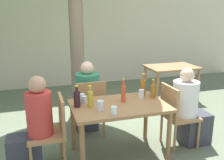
% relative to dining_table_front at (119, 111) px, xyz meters
% --- Properties ---
extents(ground_plane, '(30.00, 30.00, 0.00)m').
position_rel_dining_table_front_xyz_m(ground_plane, '(0.00, 0.00, -0.65)').
color(ground_plane, '#667056').
extents(cafe_building_wall, '(10.00, 0.08, 2.80)m').
position_rel_dining_table_front_xyz_m(cafe_building_wall, '(0.00, 3.76, 0.75)').
color(cafe_building_wall, beige).
rests_on(cafe_building_wall, ground_plane).
extents(dining_table_front, '(1.24, 0.81, 0.74)m').
position_rel_dining_table_front_xyz_m(dining_table_front, '(0.00, 0.00, 0.00)').
color(dining_table_front, '#996B42').
rests_on(dining_table_front, ground_plane).
extents(dining_table_back, '(1.12, 0.75, 0.74)m').
position_rel_dining_table_front_xyz_m(dining_table_back, '(1.93, 1.94, -0.01)').
color(dining_table_back, '#996B42').
rests_on(dining_table_back, ground_plane).
extents(patio_chair_0, '(0.44, 0.44, 0.92)m').
position_rel_dining_table_front_xyz_m(patio_chair_0, '(-0.85, 0.00, -0.12)').
color(patio_chair_0, '#A87A4C').
rests_on(patio_chair_0, ground_plane).
extents(patio_chair_1, '(0.44, 0.44, 0.92)m').
position_rel_dining_table_front_xyz_m(patio_chair_1, '(0.85, 0.00, -0.12)').
color(patio_chair_1, '#A87A4C').
rests_on(patio_chair_1, ground_plane).
extents(patio_chair_2, '(0.44, 0.44, 0.92)m').
position_rel_dining_table_front_xyz_m(patio_chair_2, '(-0.25, 0.64, -0.12)').
color(patio_chair_2, '#A87A4C').
rests_on(patio_chair_2, ground_plane).
extents(person_seated_0, '(0.55, 0.30, 1.20)m').
position_rel_dining_table_front_xyz_m(person_seated_0, '(-1.09, -0.00, -0.12)').
color(person_seated_0, '#383842').
rests_on(person_seated_0, ground_plane).
extents(person_seated_1, '(0.58, 0.36, 1.16)m').
position_rel_dining_table_front_xyz_m(person_seated_1, '(1.09, -0.00, -0.13)').
color(person_seated_1, '#383842').
rests_on(person_seated_1, ground_plane).
extents(person_seated_2, '(0.37, 0.59, 1.18)m').
position_rel_dining_table_front_xyz_m(person_seated_2, '(-0.25, 0.87, -0.11)').
color(person_seated_2, '#383842').
rests_on(person_seated_2, ground_plane).
extents(amber_bottle_0, '(0.08, 0.08, 0.32)m').
position_rel_dining_table_front_xyz_m(amber_bottle_0, '(0.45, 0.24, 0.22)').
color(amber_bottle_0, '#9E661E').
rests_on(amber_bottle_0, dining_table_front).
extents(soda_bottle_1, '(0.06, 0.06, 0.32)m').
position_rel_dining_table_front_xyz_m(soda_bottle_1, '(0.08, 0.07, 0.22)').
color(soda_bottle_1, '#DB4C2D').
rests_on(soda_bottle_1, dining_table_front).
extents(wine_bottle_2, '(0.08, 0.08, 0.28)m').
position_rel_dining_table_front_xyz_m(wine_bottle_2, '(-0.53, 0.07, 0.20)').
color(wine_bottle_2, '#331923').
rests_on(wine_bottle_2, dining_table_front).
extents(amber_bottle_3, '(0.08, 0.08, 0.27)m').
position_rel_dining_table_front_xyz_m(amber_bottle_3, '(0.54, 0.10, 0.20)').
color(amber_bottle_3, '#9E661E').
rests_on(amber_bottle_3, dining_table_front).
extents(oil_cruet_4, '(0.07, 0.07, 0.28)m').
position_rel_dining_table_front_xyz_m(oil_cruet_4, '(-0.37, 0.02, 0.20)').
color(oil_cruet_4, gold).
rests_on(oil_cruet_4, dining_table_front).
extents(drinking_glass_0, '(0.08, 0.08, 0.12)m').
position_rel_dining_table_front_xyz_m(drinking_glass_0, '(0.38, 0.14, 0.16)').
color(drinking_glass_0, white).
rests_on(drinking_glass_0, dining_table_front).
extents(drinking_glass_1, '(0.08, 0.08, 0.10)m').
position_rel_dining_table_front_xyz_m(drinking_glass_1, '(-0.43, 0.17, 0.14)').
color(drinking_glass_1, silver).
rests_on(drinking_glass_1, dining_table_front).
extents(drinking_glass_2, '(0.07, 0.07, 0.11)m').
position_rel_dining_table_front_xyz_m(drinking_glass_2, '(-0.43, 0.25, 0.15)').
color(drinking_glass_2, white).
rests_on(drinking_glass_2, dining_table_front).
extents(drinking_glass_3, '(0.08, 0.08, 0.12)m').
position_rel_dining_table_front_xyz_m(drinking_glass_3, '(-0.28, -0.13, 0.16)').
color(drinking_glass_3, silver).
rests_on(drinking_glass_3, dining_table_front).
extents(drinking_glass_4, '(0.07, 0.07, 0.10)m').
position_rel_dining_table_front_xyz_m(drinking_glass_4, '(-0.17, -0.32, 0.15)').
color(drinking_glass_4, white).
rests_on(drinking_glass_4, dining_table_front).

